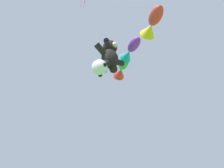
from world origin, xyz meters
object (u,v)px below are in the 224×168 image
at_px(fish_kite_emerald, 122,68).
at_px(fish_kite_violet, 130,50).
at_px(soccer_ball_kite, 100,68).
at_px(teddy_bear_kite, 110,55).
at_px(fish_kite_crimson, 152,23).

relative_size(fish_kite_emerald, fish_kite_violet, 1.14).
relative_size(soccer_ball_kite, fish_kite_violet, 0.45).
xyz_separation_m(teddy_bear_kite, fish_kite_crimson, (0.61, -2.85, 1.03)).
xyz_separation_m(soccer_ball_kite, fish_kite_emerald, (3.77, 1.70, 3.57)).
xyz_separation_m(fish_kite_emerald, fish_kite_violet, (-1.61, -2.22, -0.88)).
bearing_deg(fish_kite_emerald, soccer_ball_kite, -155.74).
height_order(soccer_ball_kite, fish_kite_crimson, fish_kite_crimson).
bearing_deg(soccer_ball_kite, fish_kite_crimson, -64.29).
height_order(teddy_bear_kite, fish_kite_crimson, fish_kite_crimson).
bearing_deg(fish_kite_crimson, soccer_ball_kite, 115.71).
height_order(soccer_ball_kite, fish_kite_violet, fish_kite_violet).
bearing_deg(fish_kite_crimson, fish_kite_violet, 71.37).
relative_size(teddy_bear_kite, fish_kite_emerald, 0.99).
bearing_deg(teddy_bear_kite, fish_kite_emerald, 29.72).
relative_size(soccer_ball_kite, fish_kite_crimson, 0.44).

